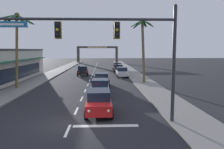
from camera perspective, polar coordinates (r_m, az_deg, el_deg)
ground_plane at (r=14.62m, az=-10.50°, el=-12.18°), size 220.00×220.00×0.00m
sidewalk_right at (r=34.51m, az=7.32°, el=-1.27°), size 3.20×110.00×0.14m
sidewalk_left at (r=35.43m, az=-18.42°, el=-1.35°), size 3.20×110.00×0.14m
lane_markings at (r=34.60m, az=-4.94°, el=-1.33°), size 4.28×89.62×0.01m
traffic_signal_mast at (r=13.56m, az=2.03°, el=8.58°), size 11.01×0.41×7.37m
sedan_lead_at_stop_bar at (r=16.37m, az=-3.39°, el=-6.97°), size 1.99×4.47×1.68m
sedan_third_in_queue at (r=22.33m, az=-3.11°, el=-3.37°), size 1.96×4.46×1.68m
sedan_fifth_in_queue at (r=28.33m, az=-2.59°, el=-1.29°), size 2.05×4.49×1.68m
sedan_oncoming_far at (r=40.77m, az=-7.53°, el=1.01°), size 2.09×4.51×1.68m
sedan_parked_nearest_kerb at (r=50.38m, az=1.32°, el=2.08°), size 2.03×4.48×1.68m
sedan_parked_mid_kerb at (r=37.92m, az=2.57°, el=0.66°), size 2.06×4.49×1.68m
sedan_parked_far_kerb at (r=44.60m, az=1.68°, el=1.52°), size 2.06×4.49×1.68m
palm_left_second at (r=28.14m, az=-23.28°, el=10.30°), size 3.97×4.31×8.85m
palm_right_second at (r=30.56m, az=7.92°, el=9.00°), size 3.45×3.35×8.85m
town_gateway_arch at (r=80.16m, az=-3.76°, el=5.83°), size 14.67×0.90×5.90m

